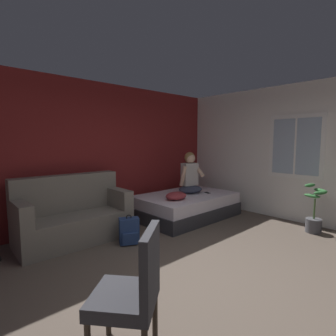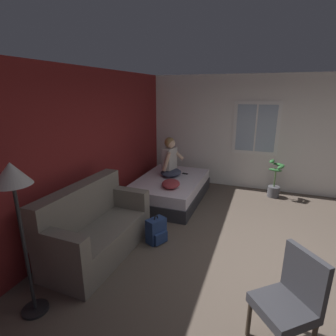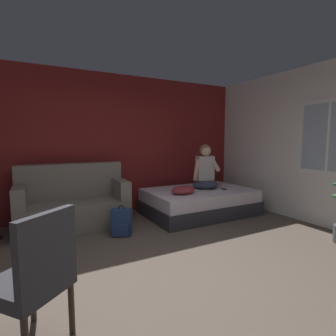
% 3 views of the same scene
% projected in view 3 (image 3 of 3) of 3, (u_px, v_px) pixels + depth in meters
% --- Properties ---
extents(ground_plane, '(40.00, 40.00, 0.00)m').
position_uv_depth(ground_plane, '(173.00, 290.00, 2.53)').
color(ground_plane, brown).
extents(wall_back_accent, '(11.19, 0.16, 2.70)m').
position_uv_depth(wall_back_accent, '(96.00, 145.00, 5.01)').
color(wall_back_accent, maroon).
rests_on(wall_back_accent, ground).
extents(bed, '(2.06, 1.36, 0.48)m').
position_uv_depth(bed, '(199.00, 202.00, 5.11)').
color(bed, '#2D2D33').
rests_on(bed, ground).
extents(couch, '(1.72, 0.87, 1.04)m').
position_uv_depth(couch, '(73.00, 204.00, 4.32)').
color(couch, slate).
rests_on(couch, ground).
extents(side_chair, '(0.65, 0.65, 0.98)m').
position_uv_depth(side_chair, '(34.00, 275.00, 1.77)').
color(side_chair, '#382D23').
rests_on(side_chair, ground).
extents(person_seated, '(0.60, 0.54, 0.88)m').
position_uv_depth(person_seated, '(205.00, 171.00, 5.19)').
color(person_seated, '#383D51').
rests_on(person_seated, bed).
extents(backpack, '(0.35, 0.33, 0.46)m').
position_uv_depth(backpack, '(121.00, 223.00, 3.97)').
color(backpack, navy).
rests_on(backpack, ground).
extents(throw_pillow, '(0.56, 0.48, 0.14)m').
position_uv_depth(throw_pillow, '(183.00, 190.00, 4.68)').
color(throw_pillow, '#993338').
rests_on(throw_pillow, bed).
extents(cell_phone, '(0.11, 0.16, 0.01)m').
position_uv_depth(cell_phone, '(224.00, 189.00, 5.11)').
color(cell_phone, black).
rests_on(cell_phone, bed).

